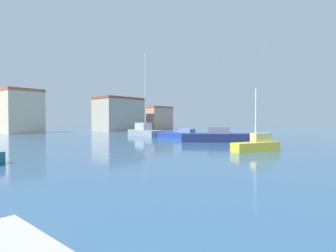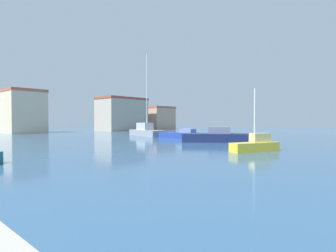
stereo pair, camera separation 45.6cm
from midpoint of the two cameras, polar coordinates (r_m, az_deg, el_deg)
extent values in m
plane|color=#2D5175|center=(28.93, -21.49, -3.60)|extent=(160.00, 160.00, 0.00)
cube|color=gold|center=(21.47, 17.65, -4.28)|extent=(4.12, 2.60, 0.71)
cube|color=#DFCD77|center=(21.78, 18.70, -2.36)|extent=(1.74, 1.26, 0.70)
cylinder|color=silver|center=(21.37, 17.69, 2.15)|extent=(0.12, 0.12, 4.10)
cube|color=gray|center=(40.89, -5.17, -1.49)|extent=(4.12, 7.86, 0.90)
cube|color=#ADB0B5|center=(41.42, -5.62, -0.07)|extent=(2.16, 3.11, 1.11)
cylinder|color=silver|center=(41.07, -5.19, 7.29)|extent=(0.12, 0.12, 11.65)
cylinder|color=silver|center=(42.03, -6.08, 0.42)|extent=(0.74, 2.57, 0.08)
cube|color=#19234C|center=(30.10, 10.48, -2.46)|extent=(6.88, 8.11, 0.93)
cube|color=slate|center=(30.04, 10.30, -0.88)|extent=(2.69, 2.83, 0.74)
cube|color=#233D93|center=(35.48, 2.73, -2.02)|extent=(2.60, 7.06, 0.75)
cube|color=#6E7DB1|center=(35.09, 3.67, -1.02)|extent=(1.61, 1.91, 0.52)
cube|color=beige|center=(57.19, -29.33, 2.50)|extent=(6.28, 7.42, 7.61)
cube|color=#B25B42|center=(57.44, -29.37, 6.54)|extent=(6.41, 7.56, 0.50)
cube|color=#B2A893|center=(63.40, -10.55, 2.30)|extent=(10.80, 6.49, 7.17)
cube|color=#9E4733|center=(63.59, -10.57, 5.76)|extent=(11.02, 6.62, 0.50)
cube|color=tan|center=(70.83, -2.64, 1.54)|extent=(7.35, 5.29, 5.52)
cube|color=#B25B42|center=(70.90, -2.65, 3.97)|extent=(7.49, 5.40, 0.50)
camera|label=1|loc=(0.23, -90.47, -0.01)|focal=28.50mm
camera|label=2|loc=(0.23, 89.53, 0.01)|focal=28.50mm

